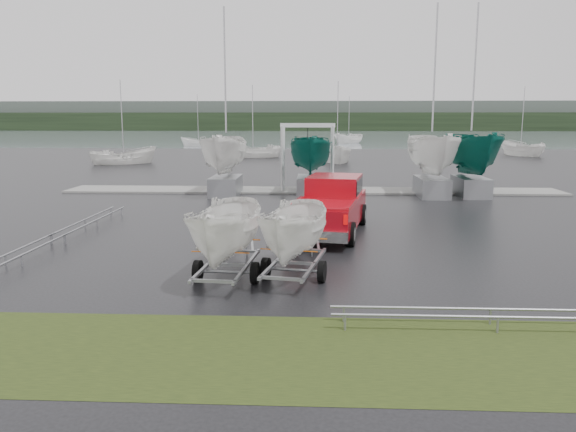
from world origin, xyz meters
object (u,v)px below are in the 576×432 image
Objects in this scene: pickup_truck at (331,204)px; boat_hoist at (308,148)px; trailer_parked at (226,183)px; trailer_hitched at (295,187)px.

boat_hoist is at bearing 105.47° from pickup_truck.
trailer_parked reaches higher than boat_hoist.
boat_hoist reaches higher than pickup_truck.
pickup_truck is 1.64× the size of boat_hoist.
trailer_hitched is 1.89m from trailer_parked.
trailer_parked reaches higher than pickup_truck.
pickup_truck is at bearing 90.00° from trailer_hitched.
trailer_hitched is 1.16× the size of boat_hoist.
trailer_parked is 1.22× the size of boat_hoist.
trailer_hitched reaches higher than boat_hoist.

